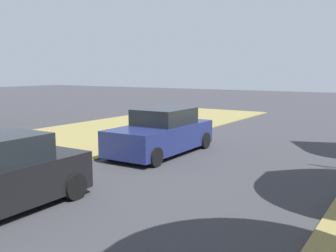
% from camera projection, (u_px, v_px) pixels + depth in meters
% --- Properties ---
extents(parked_sedan_navy, '(2.00, 4.43, 1.57)m').
position_uv_depth(parked_sedan_navy, '(162.00, 133.00, 13.26)').
color(parked_sedan_navy, navy).
rests_on(parked_sedan_navy, ground).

